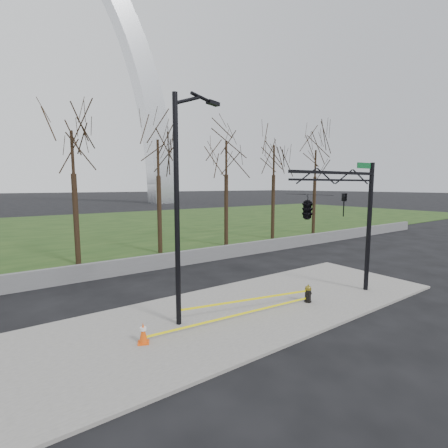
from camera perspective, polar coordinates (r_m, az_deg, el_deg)
ground at (r=13.29m, az=4.34°, el=-15.10°), size 500.00×500.00×0.00m
sidewalk at (r=13.27m, az=4.34°, el=-14.90°), size 18.00×6.00×0.10m
grass_strip at (r=40.56m, az=-23.71°, el=-0.70°), size 120.00×40.00×0.06m
guardrail at (r=19.70m, az=-10.71°, el=-6.51°), size 60.00×0.30×0.90m
gateway_arch at (r=89.20m, az=-31.19°, el=23.90°), size 66.00×6.00×65.00m
tree_row at (r=22.48m, az=-18.16°, el=5.70°), size 43.48×4.00×9.29m
fire_hydrant at (r=14.16m, az=14.82°, el=-11.99°), size 0.47×0.31×0.75m
traffic_cone at (r=10.73m, az=-14.26°, el=-18.37°), size 0.45×0.45×0.67m
street_light at (r=11.08m, az=-7.65°, el=5.39°), size 2.31×0.92×8.21m
traffic_signal_mast at (r=13.46m, az=16.97°, el=3.08°), size 5.09×2.51×6.00m
caution_tape at (r=12.36m, az=3.42°, el=-14.74°), size 6.98×1.22×0.39m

